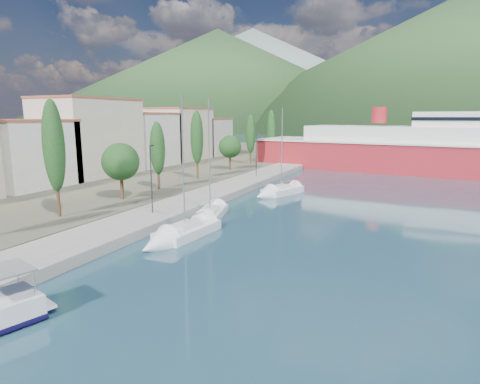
% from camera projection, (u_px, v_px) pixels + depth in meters
% --- Properties ---
extents(ground, '(1400.00, 1400.00, 0.00)m').
position_uv_depth(ground, '(377.00, 146.00, 127.03)').
color(ground, '#224354').
extents(quay, '(5.00, 88.00, 0.80)m').
position_uv_depth(quay, '(212.00, 195.00, 46.36)').
color(quay, gray).
rests_on(quay, ground).
extents(land_strip, '(70.00, 148.00, 0.70)m').
position_uv_depth(land_strip, '(48.00, 168.00, 70.65)').
color(land_strip, '#565644').
rests_on(land_strip, ground).
extents(town_buildings, '(9.20, 69.20, 11.30)m').
position_uv_depth(town_buildings, '(117.00, 140.00, 64.44)').
color(town_buildings, beige).
rests_on(town_buildings, land_strip).
extents(tree_row, '(3.89, 63.40, 10.11)m').
position_uv_depth(tree_row, '(186.00, 145.00, 53.24)').
color(tree_row, '#47301E').
rests_on(tree_row, land_strip).
extents(lamp_posts, '(0.15, 46.35, 6.06)m').
position_uv_depth(lamp_posts, '(161.00, 174.00, 36.89)').
color(lamp_posts, '#2D2D33').
rests_on(lamp_posts, quay).
extents(sailboat_near, '(3.19, 8.45, 11.88)m').
position_uv_depth(sailboat_near, '(172.00, 238.00, 30.13)').
color(sailboat_near, silver).
rests_on(sailboat_near, ground).
extents(sailboat_mid, '(4.19, 8.45, 11.77)m').
position_uv_depth(sailboat_mid, '(206.00, 219.00, 35.86)').
color(sailboat_mid, silver).
rests_on(sailboat_mid, ground).
extents(sailboat_far, '(4.84, 8.07, 11.30)m').
position_uv_depth(sailboat_far, '(273.00, 193.00, 47.83)').
color(sailboat_far, silver).
rests_on(sailboat_far, ground).
extents(ferry, '(59.14, 18.40, 11.55)m').
position_uv_depth(ferry, '(428.00, 152.00, 66.94)').
color(ferry, '#A31F26').
rests_on(ferry, ground).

